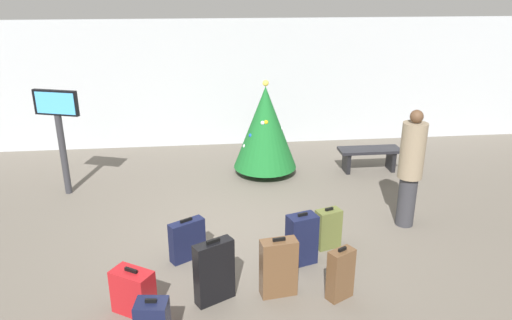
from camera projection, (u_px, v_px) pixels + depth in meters
name	position (u px, v px, depth m)	size (l,w,h in m)	color
ground_plane	(232.00, 237.00, 7.26)	(16.00, 16.00, 0.00)	#665E54
back_wall	(218.00, 84.00, 11.03)	(16.00, 0.20, 2.89)	#B7BCC1
holiday_tree	(265.00, 127.00, 9.34)	(1.25, 1.25, 1.91)	#4C3319
flight_info_kiosk	(59.00, 124.00, 8.33)	(0.80, 0.34, 1.92)	#333338
waiting_bench	(369.00, 155.00, 9.70)	(1.25, 0.44, 0.48)	black
traveller_0	(411.00, 166.00, 7.29)	(0.42, 0.42, 1.88)	#333338
suitcase_0	(187.00, 240.00, 6.59)	(0.51, 0.40, 0.62)	#141938
suitcase_1	(302.00, 239.00, 6.48)	(0.45, 0.35, 0.75)	#141938
suitcase_2	(214.00, 272.00, 5.67)	(0.50, 0.37, 0.83)	black
suitcase_3	(278.00, 268.00, 5.80)	(0.47, 0.26, 0.78)	brown
suitcase_4	(328.00, 229.00, 6.89)	(0.40, 0.30, 0.63)	#59602D
suitcase_6	(341.00, 274.00, 5.75)	(0.36, 0.30, 0.69)	brown
suitcase_7	(133.00, 292.00, 5.52)	(0.54, 0.48, 0.58)	#B2191E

